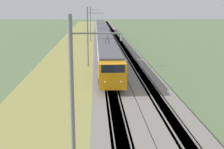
% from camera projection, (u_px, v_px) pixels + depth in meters
% --- Properties ---
extents(ballast_main, '(240.00, 4.40, 0.30)m').
position_uv_depth(ballast_main, '(105.00, 56.00, 58.04)').
color(ballast_main, gray).
rests_on(ballast_main, ground).
extents(ballast_adjacent, '(240.00, 4.40, 0.30)m').
position_uv_depth(ballast_adjacent, '(129.00, 56.00, 58.28)').
color(ballast_adjacent, gray).
rests_on(ballast_adjacent, ground).
extents(track_main, '(240.00, 1.57, 0.45)m').
position_uv_depth(track_main, '(105.00, 56.00, 58.04)').
color(track_main, '#4C4238').
rests_on(track_main, ground).
extents(track_adjacent, '(240.00, 1.57, 0.45)m').
position_uv_depth(track_adjacent, '(129.00, 56.00, 58.27)').
color(track_adjacent, '#4C4238').
rests_on(track_adjacent, ground).
extents(grass_verge, '(240.00, 9.84, 0.12)m').
position_uv_depth(grass_verge, '(72.00, 57.00, 57.74)').
color(grass_verge, '#99934C').
rests_on(grass_verge, ground).
extents(passenger_train, '(87.64, 3.01, 5.04)m').
position_uv_depth(passenger_train, '(103.00, 35.00, 74.52)').
color(passenger_train, orange).
rests_on(passenger_train, ground).
extents(catenary_mast_near, '(0.22, 2.56, 9.18)m').
position_uv_depth(catenary_mast_near, '(73.00, 106.00, 15.33)').
color(catenary_mast_near, slate).
rests_on(catenary_mast_near, ground).
extents(catenary_mast_mid, '(0.22, 2.56, 9.22)m').
position_uv_depth(catenary_mast_mid, '(88.00, 37.00, 47.87)').
color(catenary_mast_mid, slate).
rests_on(catenary_mast_mid, ground).
extents(catenary_mast_far, '(0.22, 2.56, 9.13)m').
position_uv_depth(catenary_mast_far, '(91.00, 24.00, 80.42)').
color(catenary_mast_far, slate).
rests_on(catenary_mast_far, ground).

